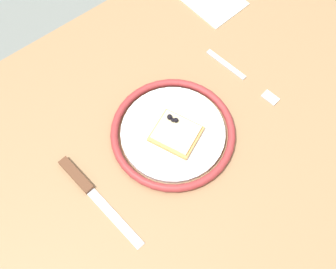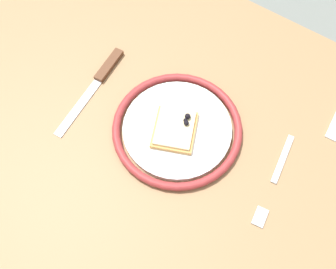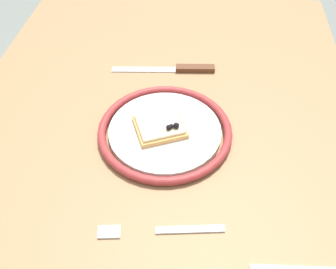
% 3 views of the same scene
% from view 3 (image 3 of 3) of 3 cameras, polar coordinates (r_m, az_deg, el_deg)
% --- Properties ---
extents(dining_table, '(1.18, 0.82, 0.70)m').
position_cam_3_polar(dining_table, '(0.82, -1.59, -3.97)').
color(dining_table, '#936D47').
rests_on(dining_table, ground_plane).
extents(plate, '(0.26, 0.26, 0.02)m').
position_cam_3_polar(plate, '(0.74, -0.49, 0.37)').
color(plate, white).
rests_on(plate, dining_table).
extents(pizza_slice_near, '(0.11, 0.12, 0.03)m').
position_cam_3_polar(pizza_slice_near, '(0.73, -1.19, 1.03)').
color(pizza_slice_near, tan).
rests_on(pizza_slice_near, plate).
extents(knife, '(0.04, 0.24, 0.01)m').
position_cam_3_polar(knife, '(0.90, 1.98, 9.79)').
color(knife, silver).
rests_on(knife, dining_table).
extents(fork, '(0.05, 0.20, 0.00)m').
position_cam_3_polar(fork, '(0.62, -1.24, -14.14)').
color(fork, silver).
rests_on(fork, dining_table).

